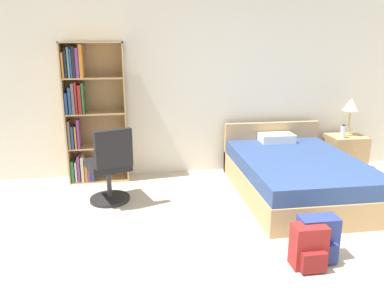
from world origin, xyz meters
TOP-DOWN VIEW (x-y plane):
  - wall_back at (0.00, 3.23)m, footprint 9.00×0.06m
  - bookshelf at (-2.00, 3.03)m, footprint 0.84×0.31m
  - bed at (0.73, 2.11)m, footprint 1.47×2.10m
  - office_chair at (-1.66, 2.15)m, footprint 0.63×0.69m
  - nightstand at (1.87, 2.87)m, footprint 0.54×0.47m
  - table_lamp at (1.90, 2.91)m, footprint 0.25×0.25m
  - water_bottle at (1.73, 2.76)m, footprint 0.08×0.08m
  - backpack_red at (0.17, 0.50)m, footprint 0.30×0.25m
  - backpack_blue at (0.30, 0.60)m, footprint 0.36×0.25m

SIDE VIEW (x-z plane):
  - backpack_red at x=0.17m, z-range -0.01..0.39m
  - backpack_blue at x=0.30m, z-range -0.01..0.41m
  - bed at x=0.73m, z-range -0.12..0.65m
  - nightstand at x=1.87m, z-range 0.00..0.56m
  - office_chair at x=-1.66m, z-range -0.02..0.96m
  - water_bottle at x=1.73m, z-range 0.56..0.76m
  - bookshelf at x=-2.00m, z-range 0.00..1.96m
  - table_lamp at x=1.90m, z-range 0.73..1.31m
  - wall_back at x=0.00m, z-range 0.00..2.60m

